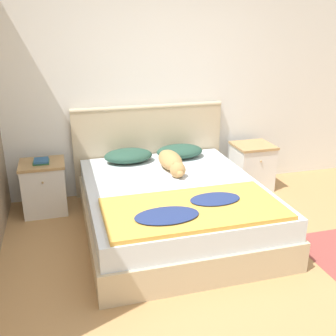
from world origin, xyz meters
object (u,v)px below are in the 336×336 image
at_px(dog, 172,162).
at_px(nightstand_right, 252,166).
at_px(bed, 174,207).
at_px(pillow_right, 180,151).
at_px(book_stack, 41,161).
at_px(nightstand_left, 44,187).
at_px(pillow_left, 128,156).

bearing_deg(dog, nightstand_right, 16.96).
xyz_separation_m(bed, pillow_right, (0.30, 0.78, 0.32)).
bearing_deg(nightstand_right, book_stack, -179.65).
height_order(nightstand_left, book_stack, book_stack).
bearing_deg(pillow_left, pillow_right, 0.00).
height_order(bed, pillow_right, pillow_right).
distance_m(pillow_left, book_stack, 0.94).
distance_m(nightstand_left, pillow_right, 1.56).
height_order(bed, book_stack, book_stack).
height_order(pillow_right, dog, dog).
height_order(nightstand_right, book_stack, book_stack).
bearing_deg(nightstand_right, nightstand_left, 180.00).
height_order(nightstand_right, pillow_right, pillow_right).
distance_m(nightstand_right, pillow_left, 1.56).
height_order(nightstand_left, dog, dog).
relative_size(bed, nightstand_left, 3.61).
bearing_deg(pillow_left, nightstand_right, -0.85).
bearing_deg(nightstand_right, bed, -148.39).
xyz_separation_m(dog, book_stack, (-1.33, 0.33, 0.02)).
bearing_deg(pillow_right, dog, -118.94).
distance_m(nightstand_left, dog, 1.41).
relative_size(nightstand_right, book_stack, 3.10).
bearing_deg(nightstand_right, pillow_right, 178.61).
xyz_separation_m(pillow_left, dog, (0.40, -0.37, 0.01)).
xyz_separation_m(nightstand_right, pillow_right, (-0.93, 0.02, 0.27)).
height_order(dog, book_stack, dog).
relative_size(bed, pillow_left, 3.75).
relative_size(nightstand_left, pillow_left, 1.04).
xyz_separation_m(bed, book_stack, (-1.24, 0.75, 0.35)).
bearing_deg(book_stack, nightstand_left, 87.58).
height_order(pillow_left, book_stack, pillow_left).
relative_size(nightstand_left, dog, 0.80).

